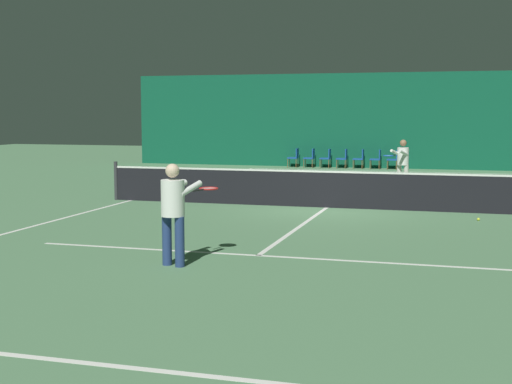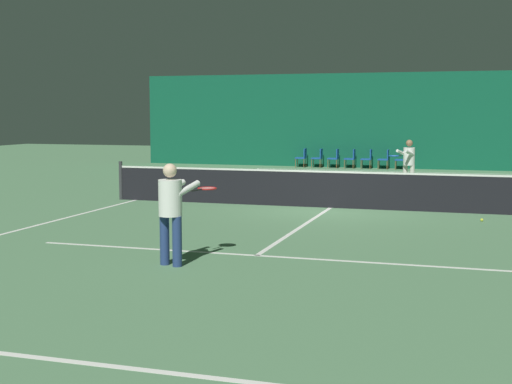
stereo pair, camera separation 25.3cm
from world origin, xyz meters
name	(u,v)px [view 2 (the right image)]	position (x,y,z in m)	size (l,w,h in m)	color
ground_plane	(330,208)	(0.00, 0.00, 0.00)	(60.00, 60.00, 0.00)	#56845B
backdrop_curtain	(392,121)	(0.00, 13.56, 2.07)	(23.00, 0.12, 4.14)	#0F5138
court_line_baseline_far	(387,171)	(0.00, 11.90, 0.00)	(11.00, 0.10, 0.00)	white
court_line_baseline_near	(90,364)	(0.00, -11.90, 0.00)	(11.00, 0.10, 0.00)	white
court_line_service_far	(367,184)	(0.00, 6.40, 0.00)	(8.25, 0.10, 0.00)	white
court_line_service_near	(257,255)	(0.00, -6.40, 0.00)	(8.25, 0.10, 0.00)	white
court_line_sideline_left	(136,200)	(-5.50, 0.00, 0.00)	(0.10, 23.80, 0.00)	white
court_line_centre	(330,208)	(0.00, 0.00, 0.00)	(0.10, 12.80, 0.00)	white
tennis_net	(331,188)	(0.00, 0.00, 0.51)	(12.00, 0.10, 1.07)	black
player_near	(172,206)	(-1.06, -7.51, 0.95)	(0.69, 1.38, 1.63)	navy
player_far	(408,161)	(1.48, 5.03, 0.92)	(0.82, 1.34, 1.57)	beige
courtside_chair_0	(302,156)	(-3.86, 13.01, 0.49)	(0.44, 0.44, 0.84)	brown
courtside_chair_1	(319,157)	(-3.13, 13.01, 0.49)	(0.44, 0.44, 0.84)	brown
courtside_chair_2	(335,157)	(-2.40, 13.01, 0.49)	(0.44, 0.44, 0.84)	brown
courtside_chair_3	(351,157)	(-1.67, 13.01, 0.49)	(0.44, 0.44, 0.84)	brown
courtside_chair_4	(368,158)	(-0.94, 13.01, 0.49)	(0.44, 0.44, 0.84)	brown
courtside_chair_5	(385,158)	(-0.21, 13.01, 0.49)	(0.44, 0.44, 0.84)	brown
courtside_chair_6	(402,158)	(0.52, 13.01, 0.49)	(0.44, 0.44, 0.84)	brown
tennis_ball	(482,220)	(3.69, -1.25, 0.03)	(0.07, 0.07, 0.07)	#D1DB33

